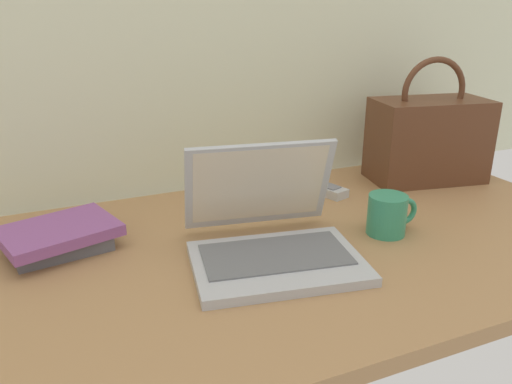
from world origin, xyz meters
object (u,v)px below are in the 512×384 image
Objects in this scene: coffee_mug at (388,214)px; handbag at (428,138)px; book_stack at (60,237)px; laptop at (271,234)px; remote_control_far at (319,187)px.

handbag reaches higher than coffee_mug.
handbag is 0.96m from book_stack.
remote_control_far is at bearing 45.64° from laptop.
remote_control_far is at bearing 7.80° from book_stack.
coffee_mug is at bearing -1.42° from laptop.
handbag is at bearing -5.40° from remote_control_far.
coffee_mug is 0.41m from handbag.
remote_control_far is 0.50× the size of handbag.
book_stack is (-0.95, -0.06, -0.09)m from handbag.
remote_control_far is at bearing 174.60° from handbag.
book_stack is at bearing -176.54° from handbag.
laptop is 0.63m from handbag.
coffee_mug is 0.67m from book_stack.
laptop is at bearing -134.36° from remote_control_far.
coffee_mug is (0.27, -0.01, -0.00)m from laptop.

